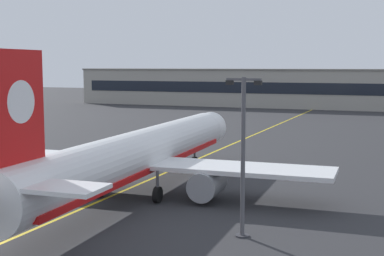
{
  "coord_description": "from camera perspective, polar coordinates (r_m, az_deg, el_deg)",
  "views": [
    {
      "loc": [
        22.13,
        -24.58,
        10.78
      ],
      "look_at": [
        4.12,
        21.39,
        5.09
      ],
      "focal_mm": 51.03,
      "sensor_mm": 36.0,
      "label": 1
    }
  ],
  "objects": [
    {
      "name": "safety_cone_by_nose_gear",
      "position": [
        59.51,
        1.71,
        -3.61
      ],
      "size": [
        0.44,
        0.44,
        0.55
      ],
      "color": "orange",
      "rests_on": "ground"
    },
    {
      "name": "terminal_building",
      "position": [
        140.96,
        14.22,
        4.0
      ],
      "size": [
        136.35,
        12.4,
        9.85
      ],
      "color": "#9E998E",
      "rests_on": "ground"
    },
    {
      "name": "taxiway_centreline",
      "position": [
        59.87,
        -0.66,
        -3.79
      ],
      "size": [
        2.91,
        179.99,
        0.01
      ],
      "primitive_type": "cube",
      "rotation": [
        0.0,
        0.0,
        -0.01
      ],
      "color": "yellow",
      "rests_on": "ground"
    },
    {
      "name": "apron_lamp_post",
      "position": [
        34.11,
        5.35,
        -2.67
      ],
      "size": [
        2.24,
        0.9,
        10.06
      ],
      "color": "#515156",
      "rests_on": "ground"
    },
    {
      "name": "airliner_foreground",
      "position": [
        45.43,
        -5.76,
        -2.84
      ],
      "size": [
        32.16,
        41.49,
        11.65
      ],
      "color": "white",
      "rests_on": "ground"
    }
  ]
}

